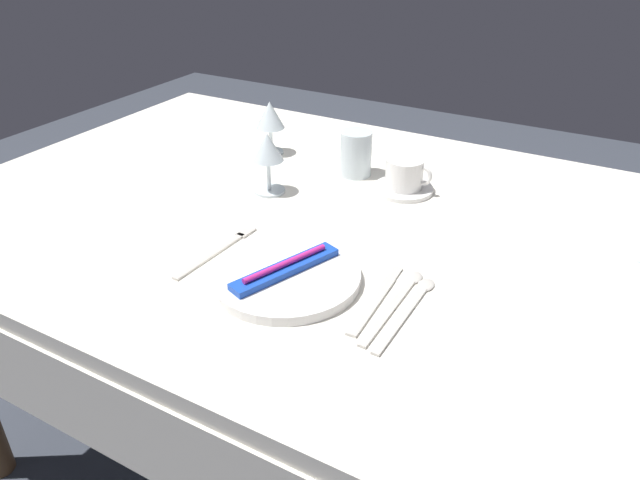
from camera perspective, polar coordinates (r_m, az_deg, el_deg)
ground_plane at (r=1.69m, az=2.70°, el=-20.96°), size 6.00×6.00×0.00m
dining_table at (r=1.25m, az=3.42°, el=-1.60°), size 1.80×1.11×0.74m
dinner_plate at (r=1.02m, az=-3.30°, el=-3.48°), size 0.26×0.26×0.02m
toothbrush_package at (r=1.01m, az=-3.32°, el=-2.69°), size 0.11×0.21×0.02m
fork_outer at (r=1.12m, az=-9.58°, el=-0.87°), size 0.03×0.22×0.00m
dinner_knife at (r=0.98m, az=5.33°, el=-5.80°), size 0.03×0.21×0.00m
spoon_soup at (r=0.99m, az=7.56°, el=-5.47°), size 0.03×0.23×0.01m
spoon_dessert at (r=0.97m, az=8.74°, el=-6.15°), size 0.03×0.22×0.01m
saucer_left at (r=1.35m, az=7.97°, el=4.87°), size 0.13×0.13×0.01m
coffee_cup_left at (r=1.33m, az=8.15°, el=6.34°), size 0.11×0.08×0.07m
wine_glass_left at (r=1.30m, az=-5.02°, el=8.44°), size 0.07×0.07×0.14m
wine_glass_right at (r=1.52m, az=-4.80°, el=11.62°), size 0.07×0.07×0.13m
drink_tumbler at (r=1.41m, az=3.44°, el=8.02°), size 0.07×0.07×0.11m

